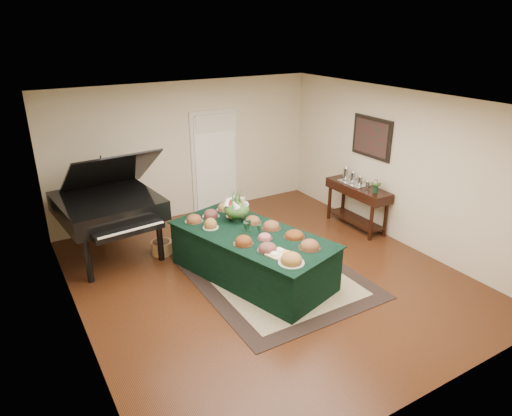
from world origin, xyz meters
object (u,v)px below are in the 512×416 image
grand_piano (108,205)px  mahogany_sideboard (358,195)px  buffet_table (252,255)px  floral_centerpiece (237,206)px

grand_piano → mahogany_sideboard: (4.37, -1.22, -0.27)m
grand_piano → mahogany_sideboard: grand_piano is taller
grand_piano → buffet_table: bearing=-47.3°
mahogany_sideboard → buffet_table: bearing=-167.4°
floral_centerpiece → grand_piano: bearing=143.5°
buffet_table → mahogany_sideboard: size_ratio=2.03×
buffet_table → mahogany_sideboard: (2.69, 0.60, 0.29)m
floral_centerpiece → mahogany_sideboard: floral_centerpiece is taller
floral_centerpiece → buffet_table: bearing=-93.7°
buffet_table → floral_centerpiece: 0.83m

